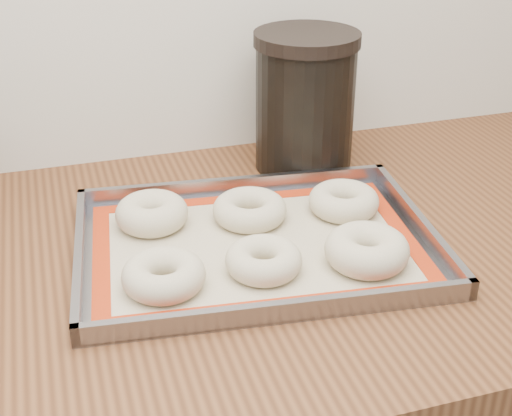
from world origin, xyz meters
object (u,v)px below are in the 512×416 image
object	(u,v)px
baking_tray	(256,244)
bagel_back_left	(152,213)
canister_right	(305,101)
bagel_front_right	(367,250)
bagel_back_right	(344,201)
bagel_front_mid	(264,260)
bagel_back_mid	(250,210)
bagel_front_left	(164,275)

from	to	relation	value
baking_tray	bagel_back_left	bearing A→B (deg)	142.85
canister_right	bagel_front_right	bearing A→B (deg)	-95.76
baking_tray	canister_right	xyz separation A→B (m)	(0.15, 0.23, 0.10)
bagel_front_right	canister_right	world-z (taller)	canister_right
bagel_back_right	baking_tray	bearing A→B (deg)	-160.79
bagel_front_mid	bagel_back_right	bearing A→B (deg)	36.26
bagel_back_mid	bagel_front_right	bearing A→B (deg)	-54.39
bagel_front_right	bagel_back_mid	xyz separation A→B (m)	(-0.11, 0.15, -0.00)
baking_tray	canister_right	size ratio (longest dim) A/B	2.26
bagel_front_left	bagel_back_right	size ratio (longest dim) A/B	1.00
baking_tray	canister_right	world-z (taller)	canister_right
bagel_back_left	canister_right	size ratio (longest dim) A/B	0.45
bagel_back_left	bagel_front_left	bearing A→B (deg)	-94.60
baking_tray	bagel_front_mid	size ratio (longest dim) A/B	5.21
bagel_front_left	bagel_front_mid	world-z (taller)	bagel_front_left
bagel_back_left	canister_right	world-z (taller)	canister_right
bagel_front_left	bagel_back_mid	bearing A→B (deg)	41.55
bagel_front_mid	canister_right	distance (m)	0.34
bagel_front_right	bagel_back_right	bearing A→B (deg)	78.70
bagel_back_left	bagel_back_right	xyz separation A→B (m)	(0.27, -0.04, -0.00)
baking_tray	bagel_front_right	distance (m)	0.15
bagel_front_right	bagel_back_mid	distance (m)	0.18
baking_tray	bagel_front_right	size ratio (longest dim) A/B	4.66
bagel_back_right	bagel_front_right	bearing A→B (deg)	-101.30
baking_tray	bagel_back_right	bearing A→B (deg)	19.21
bagel_front_mid	baking_tray	bearing A→B (deg)	81.33
bagel_front_mid	bagel_back_left	xyz separation A→B (m)	(-0.11, 0.15, 0.00)
bagel_front_mid	bagel_back_right	distance (m)	0.19
bagel_back_right	canister_right	size ratio (longest dim) A/B	0.46
bagel_back_right	bagel_front_mid	bearing A→B (deg)	-143.74
baking_tray	bagel_back_mid	size ratio (longest dim) A/B	4.81
bagel_front_right	bagel_back_right	distance (m)	0.14
bagel_front_left	canister_right	distance (m)	0.41
baking_tray	bagel_front_right	world-z (taller)	bagel_front_right
baking_tray	bagel_front_left	size ratio (longest dim) A/B	4.95
bagel_back_mid	canister_right	world-z (taller)	canister_right
bagel_front_right	bagel_back_right	world-z (taller)	bagel_front_right
bagel_front_right	bagel_back_mid	bearing A→B (deg)	125.61
bagel_front_right	bagel_back_mid	world-z (taller)	bagel_front_right
baking_tray	bagel_back_right	xyz separation A→B (m)	(0.14, 0.05, 0.02)
bagel_front_left	bagel_back_right	distance (m)	0.30
baking_tray	bagel_front_mid	distance (m)	0.07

